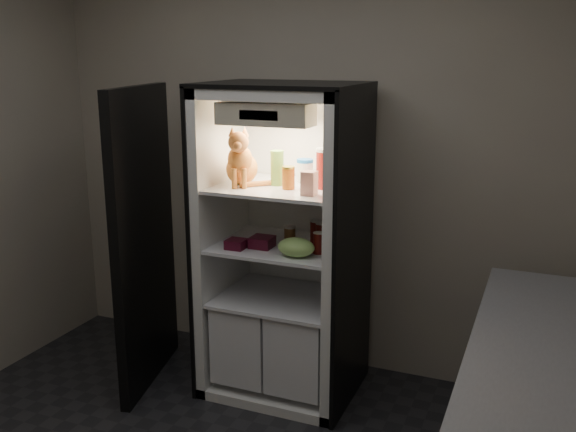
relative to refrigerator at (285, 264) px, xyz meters
The scene contains 16 objects.
room_shell 1.61m from the refrigerator, 90.00° to the right, with size 3.60×3.60×3.60m.
refrigerator is the anchor object (origin of this frame).
fridge_door 0.88m from the refrigerator, 162.62° to the right, with size 0.26×0.86×1.85m.
tabby_cat 0.68m from the refrigerator, 148.69° to the right, with size 0.32×0.35×0.35m.
parmesan_shaker 0.60m from the refrigerator, 116.78° to the right, with size 0.08×0.08×0.20m.
mayo_tub 0.58m from the refrigerator, 45.73° to the left, with size 0.10×0.10×0.14m.
salsa_jar 0.58m from the refrigerator, 60.38° to the right, with size 0.07×0.07×0.13m.
pepper_jar 0.67m from the refrigerator, ahead, with size 0.14×0.14×0.23m.
cream_carton 0.65m from the refrigerator, 44.42° to the right, with size 0.08×0.08×0.13m, color silver.
soda_can_a 0.29m from the refrigerator, 10.06° to the left, with size 0.07×0.07×0.14m.
soda_can_b 0.31m from the refrigerator, ahead, with size 0.07×0.07×0.13m.
soda_can_c 0.37m from the refrigerator, 29.65° to the right, with size 0.07×0.07×0.12m.
condiment_jar 0.20m from the refrigerator, ahead, with size 0.07×0.07×0.10m.
grape_bag 0.37m from the refrigerator, 56.01° to the right, with size 0.21×0.15×0.11m, color #7FBA57.
berry_box_left 0.37m from the refrigerator, 129.44° to the right, with size 0.11×0.11×0.05m, color #4E0D1F.
berry_box_right 0.26m from the refrigerator, 114.19° to the right, with size 0.13×0.13×0.06m, color #4E0D1F.
Camera 1 is at (1.42, -2.01, 2.04)m, focal length 40.00 mm.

